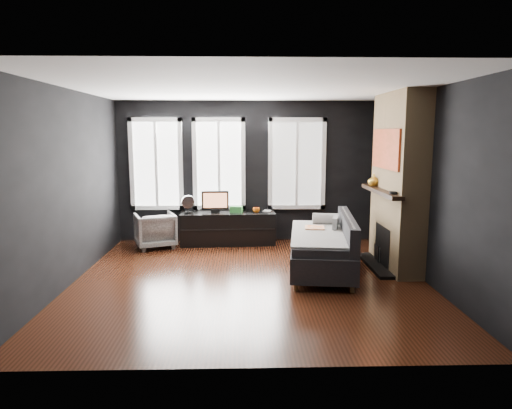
{
  "coord_description": "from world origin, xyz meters",
  "views": [
    {
      "loc": [
        -0.09,
        -6.32,
        2.09
      ],
      "look_at": [
        0.1,
        0.3,
        1.05
      ],
      "focal_mm": 32.0,
      "sensor_mm": 36.0,
      "label": 1
    }
  ],
  "objects_px": {
    "sofa": "(322,243)",
    "mug": "(256,209)",
    "armchair": "(155,228)",
    "monitor": "(215,200)",
    "media_console": "(228,228)",
    "mantel_vase": "(374,180)",
    "book": "(264,206)"
  },
  "relations": [
    {
      "from": "sofa",
      "to": "mug",
      "type": "xyz_separation_m",
      "value": [
        -0.94,
        1.73,
        0.24
      ]
    },
    {
      "from": "armchair",
      "to": "monitor",
      "type": "height_order",
      "value": "monitor"
    },
    {
      "from": "media_console",
      "to": "mantel_vase",
      "type": "xyz_separation_m",
      "value": [
        2.43,
        -1.12,
        1.02
      ]
    },
    {
      "from": "armchair",
      "to": "book",
      "type": "xyz_separation_m",
      "value": [
        2.02,
        0.32,
        0.36
      ]
    },
    {
      "from": "sofa",
      "to": "mantel_vase",
      "type": "relative_size",
      "value": 10.2
    },
    {
      "from": "book",
      "to": "mantel_vase",
      "type": "height_order",
      "value": "mantel_vase"
    },
    {
      "from": "media_console",
      "to": "monitor",
      "type": "xyz_separation_m",
      "value": [
        -0.24,
        0.01,
        0.54
      ]
    },
    {
      "from": "media_console",
      "to": "mug",
      "type": "xyz_separation_m",
      "value": [
        0.54,
        -0.05,
        0.37
      ]
    },
    {
      "from": "armchair",
      "to": "book",
      "type": "relative_size",
      "value": 3.57
    },
    {
      "from": "armchair",
      "to": "sofa",
      "type": "bearing_deg",
      "value": 129.95
    },
    {
      "from": "sofa",
      "to": "armchair",
      "type": "height_order",
      "value": "sofa"
    },
    {
      "from": "sofa",
      "to": "book",
      "type": "relative_size",
      "value": 10.22
    },
    {
      "from": "armchair",
      "to": "media_console",
      "type": "bearing_deg",
      "value": 168.42
    },
    {
      "from": "monitor",
      "to": "sofa",
      "type": "bearing_deg",
      "value": -49.24
    },
    {
      "from": "monitor",
      "to": "book",
      "type": "xyz_separation_m",
      "value": [
        0.92,
        0.09,
        -0.13
      ]
    },
    {
      "from": "armchair",
      "to": "mug",
      "type": "distance_m",
      "value": 1.9
    },
    {
      "from": "sofa",
      "to": "mantel_vase",
      "type": "height_order",
      "value": "mantel_vase"
    },
    {
      "from": "media_console",
      "to": "book",
      "type": "distance_m",
      "value": 0.8
    },
    {
      "from": "media_console",
      "to": "monitor",
      "type": "bearing_deg",
      "value": 175.53
    },
    {
      "from": "armchair",
      "to": "mug",
      "type": "height_order",
      "value": "mug"
    },
    {
      "from": "armchair",
      "to": "monitor",
      "type": "bearing_deg",
      "value": 170.78
    },
    {
      "from": "media_console",
      "to": "book",
      "type": "xyz_separation_m",
      "value": [
        0.68,
        0.1,
        0.4
      ]
    },
    {
      "from": "armchair",
      "to": "monitor",
      "type": "distance_m",
      "value": 1.22
    },
    {
      "from": "sofa",
      "to": "mantel_vase",
      "type": "xyz_separation_m",
      "value": [
        0.95,
        0.67,
        0.89
      ]
    },
    {
      "from": "mug",
      "to": "book",
      "type": "relative_size",
      "value": 0.64
    },
    {
      "from": "mug",
      "to": "book",
      "type": "bearing_deg",
      "value": 45.1
    },
    {
      "from": "mug",
      "to": "mantel_vase",
      "type": "relative_size",
      "value": 0.64
    },
    {
      "from": "mantel_vase",
      "to": "sofa",
      "type": "bearing_deg",
      "value": -144.99
    },
    {
      "from": "book",
      "to": "mantel_vase",
      "type": "bearing_deg",
      "value": -34.83
    },
    {
      "from": "monitor",
      "to": "mantel_vase",
      "type": "relative_size",
      "value": 2.62
    },
    {
      "from": "monitor",
      "to": "book",
      "type": "bearing_deg",
      "value": 2.51
    },
    {
      "from": "book",
      "to": "mug",
      "type": "bearing_deg",
      "value": -134.9
    }
  ]
}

